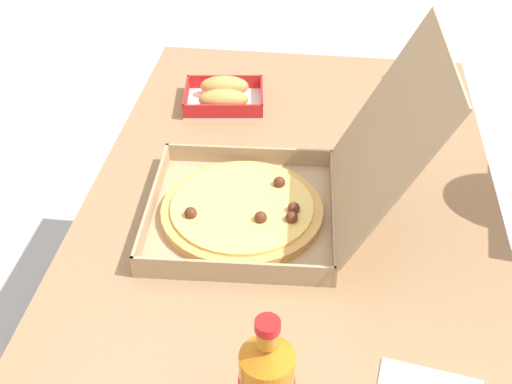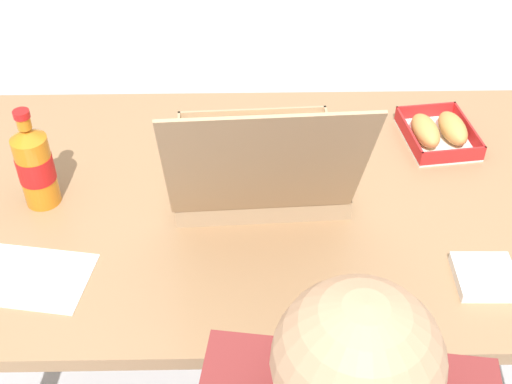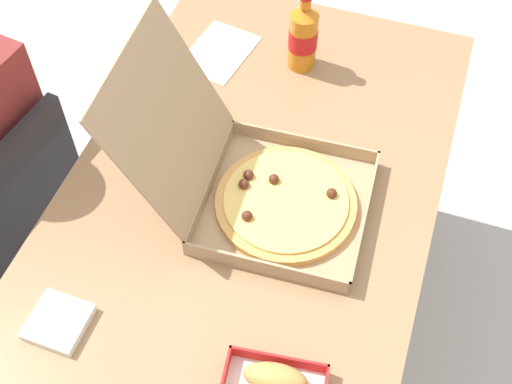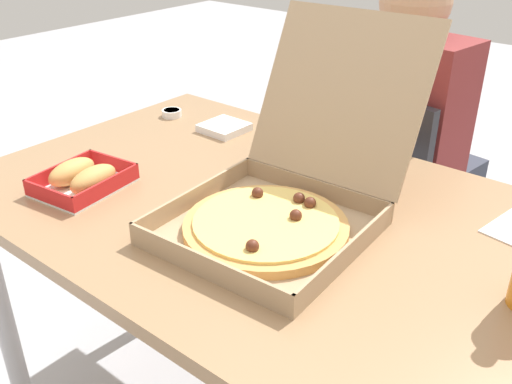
{
  "view_description": "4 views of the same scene",
  "coord_description": "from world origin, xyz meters",
  "px_view_note": "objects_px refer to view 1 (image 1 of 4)",
  "views": [
    {
      "loc": [
        0.98,
        0.06,
        1.56
      ],
      "look_at": [
        -0.01,
        -0.07,
        0.79
      ],
      "focal_mm": 46.37,
      "sensor_mm": 36.0,
      "label": 1
    },
    {
      "loc": [
        0.03,
        1.09,
        1.66
      ],
      "look_at": [
        0.01,
        0.0,
        0.75
      ],
      "focal_mm": 47.31,
      "sensor_mm": 36.0,
      "label": 2
    },
    {
      "loc": [
        -0.81,
        -0.3,
        1.94
      ],
      "look_at": [
        0.01,
        -0.02,
        0.75
      ],
      "focal_mm": 46.3,
      "sensor_mm": 36.0,
      "label": 3
    },
    {
      "loc": [
        0.58,
        -0.81,
        1.31
      ],
      "look_at": [
        -0.04,
        -0.06,
        0.79
      ],
      "focal_mm": 40.05,
      "sensor_mm": 36.0,
      "label": 4
    }
  ],
  "objects_px": {
    "pizza_box_open": "(267,198)",
    "dipping_sauce_cup": "(399,76)",
    "napkin_pile": "(407,114)",
    "bread_side_box": "(224,95)"
  },
  "relations": [
    {
      "from": "napkin_pile",
      "to": "dipping_sauce_cup",
      "type": "distance_m",
      "value": 0.19
    },
    {
      "from": "bread_side_box",
      "to": "dipping_sauce_cup",
      "type": "distance_m",
      "value": 0.47
    },
    {
      "from": "dipping_sauce_cup",
      "to": "bread_side_box",
      "type": "bearing_deg",
      "value": -67.22
    },
    {
      "from": "bread_side_box",
      "to": "dipping_sauce_cup",
      "type": "height_order",
      "value": "bread_side_box"
    },
    {
      "from": "bread_side_box",
      "to": "napkin_pile",
      "type": "distance_m",
      "value": 0.44
    },
    {
      "from": "pizza_box_open",
      "to": "bread_side_box",
      "type": "xyz_separation_m",
      "value": [
        -0.42,
        -0.15,
        -0.02
      ]
    },
    {
      "from": "pizza_box_open",
      "to": "napkin_pile",
      "type": "bearing_deg",
      "value": 144.59
    },
    {
      "from": "pizza_box_open",
      "to": "bread_side_box",
      "type": "bearing_deg",
      "value": -160.21
    },
    {
      "from": "pizza_box_open",
      "to": "dipping_sauce_cup",
      "type": "distance_m",
      "value": 0.67
    },
    {
      "from": "dipping_sauce_cup",
      "to": "pizza_box_open",
      "type": "bearing_deg",
      "value": -24.92
    }
  ]
}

